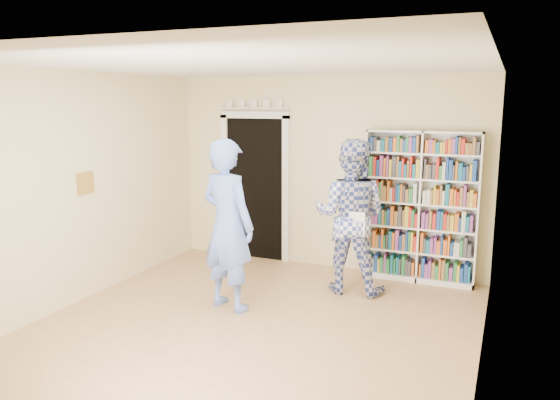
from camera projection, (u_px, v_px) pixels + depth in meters
name	position (u px, v px, depth m)	size (l,w,h in m)	color
floor	(248.00, 331.00, 5.67)	(5.00, 5.00, 0.00)	#AB7952
ceiling	(245.00, 65.00, 5.17)	(5.00, 5.00, 0.00)	white
wall_back	(326.00, 173.00, 7.68)	(4.50, 4.50, 0.00)	beige
wall_left	(72.00, 190.00, 6.29)	(5.00, 5.00, 0.00)	beige
wall_right	(488.00, 224.00, 4.55)	(5.00, 5.00, 0.00)	beige
bookshelf	(421.00, 207.00, 7.09)	(1.44, 0.27, 1.98)	white
doorway	(255.00, 181.00, 8.12)	(1.10, 0.08, 2.43)	black
wall_art	(86.00, 183.00, 6.45)	(0.03, 0.25, 0.25)	brown
man_blue	(228.00, 225.00, 6.15)	(0.71, 0.47, 1.96)	#6282DB
man_plaid	(350.00, 216.00, 6.72)	(0.93, 0.72, 1.91)	#2F3E92
paper_sheet	(357.00, 224.00, 6.41)	(0.20, 0.01, 0.28)	white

